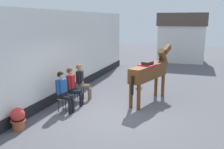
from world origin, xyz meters
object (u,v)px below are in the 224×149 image
(seated_visitor_near, at_px, (63,90))
(flower_planter_near, at_px, (18,118))
(seated_visitor_middle, at_px, (72,85))
(spare_stool_white, at_px, (140,78))
(saddled_horse_center, at_px, (150,71))
(seated_visitor_far, at_px, (81,80))

(seated_visitor_near, relative_size, flower_planter_near, 2.17)
(seated_visitor_middle, xyz_separation_m, spare_stool_white, (1.71, 3.32, -0.38))
(spare_stool_white, bearing_deg, saddled_horse_center, -66.80)
(seated_visitor_far, bearing_deg, seated_visitor_middle, -88.95)
(seated_visitor_near, distance_m, seated_visitor_far, 1.45)
(seated_visitor_middle, xyz_separation_m, seated_visitor_far, (-0.01, 0.76, 0.00))
(saddled_horse_center, height_order, flower_planter_near, saddled_horse_center)
(saddled_horse_center, bearing_deg, flower_planter_near, -129.25)
(flower_planter_near, height_order, spare_stool_white, flower_planter_near)
(seated_visitor_far, relative_size, saddled_horse_center, 0.48)
(seated_visitor_middle, xyz_separation_m, flower_planter_near, (-0.51, -2.33, -0.44))
(seated_visitor_near, xyz_separation_m, seated_visitor_middle, (-0.01, 0.69, 0.00))
(seated_visitor_near, height_order, spare_stool_white, seated_visitor_near)
(seated_visitor_near, xyz_separation_m, flower_planter_near, (-0.53, -1.64, -0.44))
(seated_visitor_near, xyz_separation_m, spare_stool_white, (1.69, 4.00, -0.38))
(seated_visitor_near, bearing_deg, saddled_horse_center, 39.63)
(seated_visitor_far, bearing_deg, saddled_horse_center, 13.97)
(seated_visitor_far, height_order, spare_stool_white, seated_visitor_far)
(flower_planter_near, bearing_deg, saddled_horse_center, 50.75)
(seated_visitor_far, distance_m, spare_stool_white, 3.10)
(seated_visitor_far, distance_m, saddled_horse_center, 2.65)
(seated_visitor_near, bearing_deg, seated_visitor_middle, 91.21)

